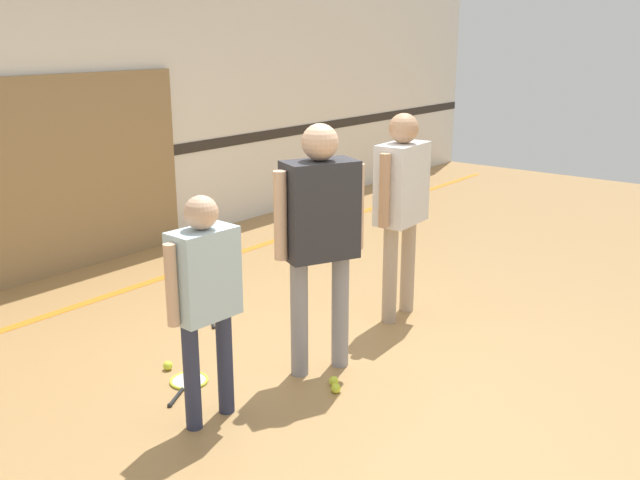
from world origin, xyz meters
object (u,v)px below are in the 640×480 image
at_px(person_student_left, 205,286).
at_px(racket_second_spare, 210,313).
at_px(person_student_right, 402,194).
at_px(tennis_ball_by_spare_racket, 168,366).
at_px(racket_spare_on_floor, 188,382).
at_px(tennis_ball_stray_left, 336,388).
at_px(person_instructor, 320,223).
at_px(tennis_ball_near_instructor, 334,381).

height_order(person_student_left, racket_second_spare, person_student_left).
distance_m(person_student_right, tennis_ball_by_spare_racket, 2.23).
height_order(racket_spare_on_floor, tennis_ball_stray_left, tennis_ball_stray_left).
height_order(person_student_right, racket_second_spare, person_student_right).
height_order(person_instructor, tennis_ball_by_spare_racket, person_instructor).
bearing_deg(tennis_ball_stray_left, person_student_left, 151.67).
xyz_separation_m(person_instructor, racket_second_spare, (0.23, 1.36, -1.06)).
height_order(person_instructor, tennis_ball_near_instructor, person_instructor).
distance_m(person_student_right, racket_second_spare, 1.89).
bearing_deg(person_student_right, person_student_left, -3.85).
bearing_deg(racket_second_spare, racket_spare_on_floor, -11.89).
bearing_deg(person_instructor, person_student_right, 30.37).
xyz_separation_m(racket_second_spare, tennis_ball_stray_left, (-0.43, -1.66, 0.02)).
xyz_separation_m(tennis_ball_near_instructor, tennis_ball_stray_left, (-0.07, -0.07, 0.00)).
bearing_deg(racket_second_spare, tennis_ball_near_instructor, 25.31).
relative_size(racket_second_spare, tennis_ball_near_instructor, 7.17).
height_order(racket_second_spare, tennis_ball_near_instructor, tennis_ball_near_instructor).
bearing_deg(racket_spare_on_floor, person_student_right, 138.36).
distance_m(person_student_right, tennis_ball_stray_left, 1.76).
relative_size(racket_second_spare, tennis_ball_by_spare_racket, 7.17).
relative_size(tennis_ball_by_spare_racket, tennis_ball_stray_left, 1.00).
distance_m(person_instructor, racket_second_spare, 1.74).
xyz_separation_m(racket_spare_on_floor, tennis_ball_stray_left, (0.52, -0.86, 0.02)).
height_order(tennis_ball_near_instructor, tennis_ball_by_spare_racket, same).
bearing_deg(tennis_ball_stray_left, racket_spare_on_floor, 120.95).
height_order(person_student_right, tennis_ball_near_instructor, person_student_right).
xyz_separation_m(tennis_ball_near_instructor, tennis_ball_by_spare_racket, (-0.54, 1.06, 0.00)).
relative_size(racket_second_spare, tennis_ball_stray_left, 7.17).
height_order(person_student_left, tennis_ball_stray_left, person_student_left).
height_order(person_student_right, racket_spare_on_floor, person_student_right).
relative_size(person_student_right, tennis_ball_by_spare_racket, 25.51).
bearing_deg(person_instructor, tennis_ball_by_spare_racket, 154.53).
bearing_deg(person_student_left, tennis_ball_near_instructor, -18.71).
height_order(person_instructor, tennis_ball_stray_left, person_instructor).
distance_m(person_instructor, tennis_ball_by_spare_racket, 1.49).
height_order(person_instructor, person_student_right, person_instructor).
bearing_deg(tennis_ball_by_spare_racket, racket_spare_on_floor, -100.58).
xyz_separation_m(person_student_right, racket_second_spare, (-0.95, 1.26, -1.03)).
distance_m(person_student_right, racket_spare_on_floor, 2.21).
xyz_separation_m(person_student_right, racket_spare_on_floor, (-1.90, 0.47, -1.03)).
bearing_deg(racket_spare_on_floor, tennis_ball_near_instructor, 98.79).
relative_size(person_instructor, tennis_ball_by_spare_racket, 26.12).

